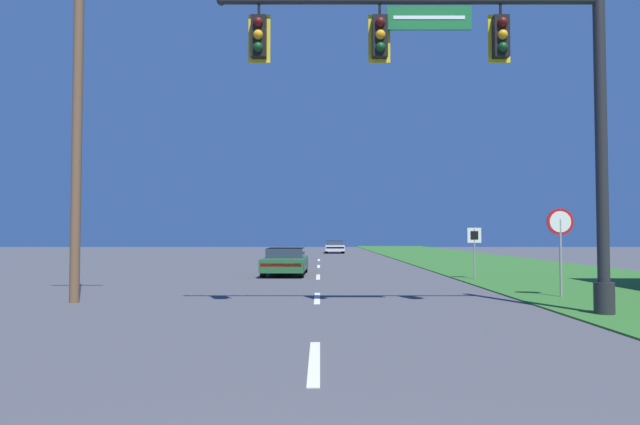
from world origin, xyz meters
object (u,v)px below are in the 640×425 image
(far_car, at_px, (336,247))
(stop_sign, at_px, (562,232))
(utility_pole_near, at_px, (79,114))
(car_ahead, at_px, (287,261))
(route_sign_post, at_px, (476,241))
(signal_mast, at_px, (498,95))

(far_car, bearing_deg, stop_sign, -82.15)
(far_car, xyz_separation_m, utility_pole_near, (-7.93, -40.44, 4.43))
(stop_sign, xyz_separation_m, utility_pole_near, (-13.35, -1.07, 3.17))
(car_ahead, height_order, utility_pole_near, utility_pole_near)
(route_sign_post, xyz_separation_m, utility_pole_near, (-12.69, -7.69, 3.50))
(signal_mast, height_order, route_sign_post, signal_mast)
(car_ahead, xyz_separation_m, stop_sign, (8.38, -9.27, 1.26))
(signal_mast, bearing_deg, route_sign_post, 77.69)
(car_ahead, relative_size, utility_pole_near, 0.47)
(signal_mast, relative_size, car_ahead, 1.92)
(stop_sign, bearing_deg, signal_mast, -129.28)
(car_ahead, relative_size, route_sign_post, 2.28)
(signal_mast, distance_m, car_ahead, 14.58)
(far_car, height_order, stop_sign, stop_sign)
(utility_pole_near, bearing_deg, stop_sign, 4.59)
(utility_pole_near, bearing_deg, far_car, 78.91)
(car_ahead, distance_m, stop_sign, 12.56)
(signal_mast, bearing_deg, far_car, 93.42)
(car_ahead, bearing_deg, far_car, 84.39)
(stop_sign, relative_size, utility_pole_near, 0.26)
(far_car, bearing_deg, route_sign_post, -81.72)
(route_sign_post, bearing_deg, utility_pole_near, -148.80)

